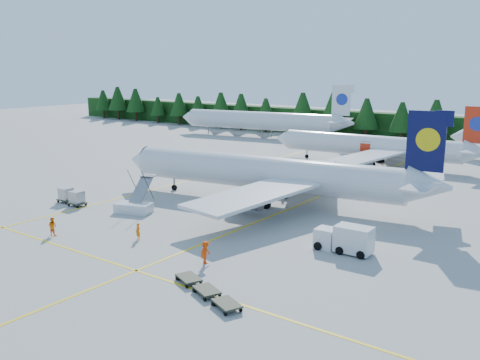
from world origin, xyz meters
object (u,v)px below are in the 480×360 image
Objects in this scene: airliner_navy at (257,173)px; airstairs at (135,205)px; service_truck at (344,238)px; airliner_red at (365,146)px.

airstairs is at bearing -132.70° from airliner_navy.
airliner_navy reaches higher than service_truck.
airliner_red is 45.31m from airstairs.
airliner_navy is at bearing -93.84° from airliner_red.
airliner_navy is 19.83m from service_truck.
airliner_navy is 6.60× the size of airstairs.
airstairs is at bearing -104.59° from airliner_red.
airliner_red is (0.13, 32.06, -0.44)m from airliner_navy.
airliner_navy is 32.06m from airliner_red.
airliner_navy is at bearing 145.81° from service_truck.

